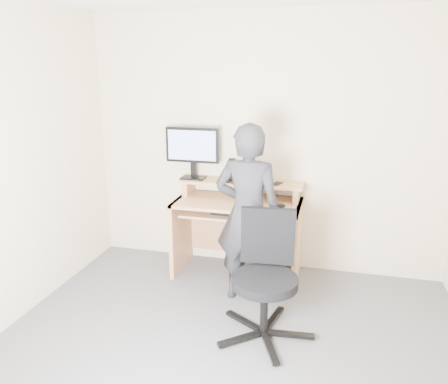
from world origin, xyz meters
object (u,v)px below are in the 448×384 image
at_px(desk, 239,219).
at_px(monitor, 192,148).
at_px(office_chair, 266,271).
at_px(person, 248,215).

relative_size(desk, monitor, 2.24).
relative_size(desk, office_chair, 1.28).
height_order(desk, monitor, monitor).
bearing_deg(monitor, desk, -5.66).
bearing_deg(person, office_chair, 118.16).
height_order(desk, person, person).
bearing_deg(desk, office_chair, -67.11).
bearing_deg(office_chair, monitor, 126.38).
bearing_deg(person, desk, -68.66).
relative_size(desk, person, 0.77).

